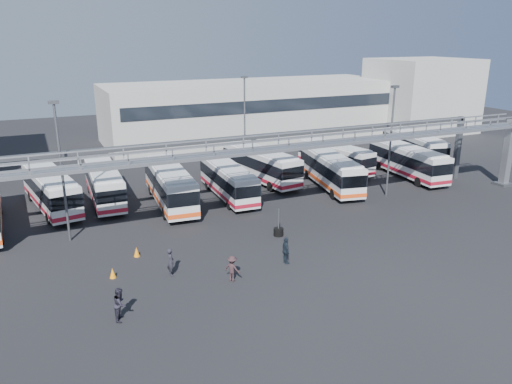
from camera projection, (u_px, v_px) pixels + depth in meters
name	position (u px, v px, depth m)	size (l,w,h in m)	color
ground	(314.00, 244.00, 36.03)	(140.00, 140.00, 0.00)	black
gantry	(278.00, 153.00, 39.47)	(51.40, 5.15, 7.10)	#94979D
warehouse	(252.00, 110.00, 72.55)	(42.00, 14.00, 8.00)	#9E9E99
building_right	(421.00, 95.00, 77.13)	(14.00, 12.00, 11.00)	#B2B2AD
light_pole_left	(61.00, 165.00, 34.94)	(0.70, 0.35, 10.21)	#4C4F54
light_pole_mid	(391.00, 136.00, 45.11)	(0.70, 0.35, 10.21)	#4C4F54
light_pole_back	(245.00, 118.00, 54.98)	(0.70, 0.35, 10.21)	#4C4F54
bus_1	(51.00, 189.00, 42.73)	(4.37, 11.18, 3.31)	silver
bus_2	(104.00, 183.00, 44.63)	(2.72, 10.58, 3.19)	silver
bus_3	(170.00, 184.00, 43.87)	(3.39, 11.51, 3.45)	silver
bus_4	(228.00, 180.00, 45.87)	(2.76, 10.28, 3.10)	silver
bus_5	(261.00, 164.00, 50.95)	(4.13, 11.30, 3.36)	silver
bus_6	(331.00, 170.00, 48.81)	(4.47, 11.20, 3.32)	silver
bus_7	(335.00, 156.00, 54.84)	(4.06, 10.25, 3.04)	silver
bus_8	(408.00, 160.00, 52.54)	(3.32, 11.04, 3.31)	silver
bus_9	(413.00, 146.00, 59.34)	(4.58, 11.20, 3.32)	silver
pedestrian_a	(171.00, 262.00, 31.15)	(0.66, 0.43, 1.80)	black
pedestrian_b	(120.00, 304.00, 26.25)	(0.89, 0.70, 1.84)	black
pedestrian_c	(232.00, 269.00, 30.43)	(1.07, 0.61, 1.65)	#312023
pedestrian_d	(286.00, 251.00, 32.74)	(1.08, 0.45, 1.84)	black
cone_left	(113.00, 273.00, 30.96)	(0.41, 0.41, 0.65)	orange
cone_right	(137.00, 252.00, 33.96)	(0.42, 0.42, 0.67)	orange
tire_stack	(278.00, 231.00, 37.45)	(0.75, 0.75, 2.14)	black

